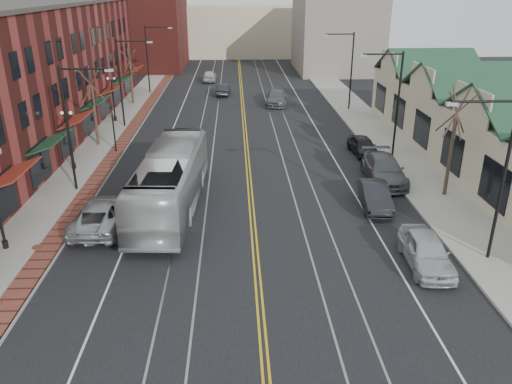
{
  "coord_description": "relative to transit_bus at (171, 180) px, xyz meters",
  "views": [
    {
      "loc": [
        -0.95,
        -15.08,
        12.65
      ],
      "look_at": [
        0.17,
        10.45,
        2.0
      ],
      "focal_mm": 35.0,
      "sensor_mm": 36.0,
      "label": 1
    }
  ],
  "objects": [
    {
      "name": "lamppost_l_3",
      "position": [
        -7.95,
        21.03,
        0.4
      ],
      "size": [
        0.84,
        0.28,
        4.27
      ],
      "color": "black",
      "rests_on": "sidewalk_left"
    },
    {
      "name": "parked_car_d",
      "position": [
        14.15,
        9.8,
        -1.08
      ],
      "size": [
        2.04,
        4.36,
        1.45
      ],
      "primitive_type": "imported",
      "rotation": [
        0.0,
        0.0,
        0.08
      ],
      "color": "black",
      "rests_on": "ground"
    },
    {
      "name": "backdrop_left",
      "position": [
        -11.15,
        57.03,
        5.2
      ],
      "size": [
        14.0,
        18.0,
        14.0
      ],
      "primitive_type": "cube",
      "color": "maroon",
      "rests_on": "ground"
    },
    {
      "name": "streetlight_r_0",
      "position": [
        15.9,
        -6.97,
        3.22
      ],
      "size": [
        3.33,
        0.25,
        8.0
      ],
      "color": "black",
      "rests_on": "sidewalk_right"
    },
    {
      "name": "sidewalk_left",
      "position": [
        -7.15,
        7.03,
        -1.73
      ],
      "size": [
        4.0,
        120.0,
        0.15
      ],
      "primitive_type": "cube",
      "color": "gray",
      "rests_on": "ground"
    },
    {
      "name": "streetlight_l_1",
      "position": [
        -6.19,
        3.03,
        3.22
      ],
      "size": [
        3.33,
        0.25,
        8.0
      ],
      "color": "black",
      "rests_on": "sidewalk_left"
    },
    {
      "name": "transit_bus",
      "position": [
        0.0,
        0.0,
        0.0
      ],
      "size": [
        3.8,
        13.11,
        3.61
      ],
      "primitive_type": "imported",
      "rotation": [
        0.0,
        0.0,
        3.08
      ],
      "color": "#B6B7B8",
      "rests_on": "ground"
    },
    {
      "name": "manhole_far",
      "position": [
        -6.35,
        -4.97,
        -1.65
      ],
      "size": [
        0.6,
        0.6,
        0.02
      ],
      "primitive_type": "cylinder",
      "color": "#592D19",
      "rests_on": "sidewalk_left"
    },
    {
      "name": "streetlight_r_2",
      "position": [
        15.9,
        25.03,
        3.22
      ],
      "size": [
        3.33,
        0.25,
        8.0
      ],
      "color": "black",
      "rests_on": "sidewalk_right"
    },
    {
      "name": "parked_suv",
      "position": [
        -3.54,
        -2.46,
        -0.99
      ],
      "size": [
        2.89,
        5.93,
        1.62
      ],
      "primitive_type": "imported",
      "rotation": [
        0.0,
        0.0,
        3.11
      ],
      "color": "#A5A8AC",
      "rests_on": "ground"
    },
    {
      "name": "streetlight_r_1",
      "position": [
        15.9,
        9.03,
        3.22
      ],
      "size": [
        3.33,
        0.25,
        8.0
      ],
      "color": "black",
      "rests_on": "sidewalk_right"
    },
    {
      "name": "tree_right_mid",
      "position": [
        17.35,
        1.03,
        1.95
      ],
      "size": [
        1.9,
        1.46,
        6.93
      ],
      "color": "#382B21",
      "rests_on": "sidewalk_right"
    },
    {
      "name": "lamppost_l_2",
      "position": [
        -7.95,
        7.03,
        0.4
      ],
      "size": [
        0.84,
        0.28,
        4.27
      ],
      "color": "black",
      "rests_on": "sidewalk_left"
    },
    {
      "name": "tree_left_far",
      "position": [
        -7.65,
        29.03,
        1.47
      ],
      "size": [
        1.66,
        1.28,
        6.02
      ],
      "color": "#382B21",
      "rests_on": "sidewalk_left"
    },
    {
      "name": "backdrop_mid",
      "position": [
        4.85,
        72.03,
        2.7
      ],
      "size": [
        22.0,
        14.0,
        9.0
      ],
      "primitive_type": "cube",
      "color": "#BEB492",
      "rests_on": "ground"
    },
    {
      "name": "distant_car_right",
      "position": [
        8.7,
        28.16,
        -1.0
      ],
      "size": [
        2.85,
        5.74,
        1.6
      ],
      "primitive_type": "imported",
      "rotation": [
        0.0,
        0.0,
        -0.11
      ],
      "color": "#57585E",
      "rests_on": "ground"
    },
    {
      "name": "distant_car_left",
      "position": [
        2.57,
        33.76,
        -1.11
      ],
      "size": [
        1.77,
        4.28,
        1.38
      ],
      "primitive_type": "imported",
      "rotation": [
        0.0,
        0.0,
        3.07
      ],
      "color": "black",
      "rests_on": "ground"
    },
    {
      "name": "distant_car_far",
      "position": [
        0.5,
        43.26,
        -1.03
      ],
      "size": [
        1.95,
        4.61,
        1.56
      ],
      "primitive_type": "imported",
      "rotation": [
        0.0,
        0.0,
        3.12
      ],
      "color": "#B9BDC1",
      "rests_on": "ground"
    },
    {
      "name": "tree_left_near",
      "position": [
        -7.65,
        13.03,
        1.71
      ],
      "size": [
        1.78,
        1.37,
        6.48
      ],
      "color": "#382B21",
      "rests_on": "sidewalk_left"
    },
    {
      "name": "parked_car_c",
      "position": [
        14.15,
        3.87,
        -0.94
      ],
      "size": [
        2.65,
        6.01,
        1.72
      ],
      "primitive_type": "imported",
      "rotation": [
        0.0,
        0.0,
        -0.04
      ],
      "color": "#57585D",
      "rests_on": "ground"
    },
    {
      "name": "streetlight_l_2",
      "position": [
        -6.19,
        19.03,
        3.22
      ],
      "size": [
        3.33,
        0.25,
        8.0
      ],
      "color": "black",
      "rests_on": "sidewalk_left"
    },
    {
      "name": "backdrop_right",
      "position": [
        19.85,
        52.03,
        3.7
      ],
      "size": [
        12.0,
        16.0,
        11.0
      ],
      "primitive_type": "cube",
      "color": "slate",
      "rests_on": "ground"
    },
    {
      "name": "traffic_signal",
      "position": [
        -5.75,
        11.03,
        0.54
      ],
      "size": [
        0.18,
        0.15,
        3.8
      ],
      "color": "black",
      "rests_on": "sidewalk_left"
    },
    {
      "name": "building_left",
      "position": [
        -14.15,
        14.03,
        3.7
      ],
      "size": [
        10.0,
        50.0,
        11.0
      ],
      "primitive_type": "cube",
      "color": "maroon",
      "rests_on": "ground"
    },
    {
      "name": "streetlight_l_3",
      "position": [
        -6.19,
        35.03,
        3.22
      ],
      "size": [
        3.33,
        0.25,
        8.0
      ],
      "color": "black",
      "rests_on": "sidewalk_left"
    },
    {
      "name": "parked_car_b",
      "position": [
        12.35,
        -0.45,
        -1.05
      ],
      "size": [
        1.91,
        4.65,
        1.5
      ],
      "primitive_type": "imported",
      "rotation": [
        0.0,
        0.0,
        -0.07
      ],
      "color": "black",
      "rests_on": "ground"
    },
    {
      "name": "building_right",
      "position": [
        22.85,
        7.03,
        0.5
      ],
      "size": [
        8.0,
        36.0,
        4.6
      ],
      "primitive_type": "cube",
      "color": "#BEB492",
      "rests_on": "ground"
    },
    {
      "name": "sidewalk_right",
      "position": [
        16.85,
        7.03,
        -1.73
      ],
      "size": [
        4.0,
        120.0,
        0.15
      ],
      "primitive_type": "cube",
      "color": "gray",
      "rests_on": "ground"
    },
    {
      "name": "parked_car_a",
      "position": [
        13.01,
        -7.39,
        -1.0
      ],
      "size": [
        2.11,
        4.78,
        1.6
      ],
      "primitive_type": "imported",
      "rotation": [
        0.0,
        0.0,
        -0.05
      ],
      "color": "silver",
      "rests_on": "ground"
    },
    {
      "name": "ground",
      "position": [
        4.85,
        -12.97,
        -1.8
      ],
      "size": [
        160.0,
        160.0,
        0.0
      ],
      "primitive_type": "plane",
      "color": "black",
      "rests_on": "ground"
    }
  ]
}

